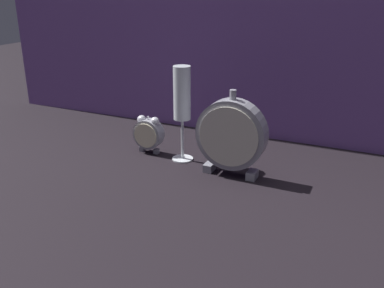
% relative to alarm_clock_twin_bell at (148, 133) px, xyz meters
% --- Properties ---
extents(ground_plane, '(4.00, 4.00, 0.00)m').
position_rel_alarm_clock_twin_bell_xyz_m(ground_plane, '(0.12, -0.10, -0.05)').
color(ground_plane, black).
extents(alarm_clock_twin_bell, '(0.07, 0.03, 0.09)m').
position_rel_alarm_clock_twin_bell_xyz_m(alarm_clock_twin_bell, '(0.00, 0.00, 0.00)').
color(alarm_clock_twin_bell, gray).
rests_on(alarm_clock_twin_bell, ground_plane).
extents(mantel_clock_silver, '(0.15, 0.04, 0.19)m').
position_rel_alarm_clock_twin_bell_xyz_m(mantel_clock_silver, '(0.23, -0.04, 0.04)').
color(mantel_clock_silver, gray).
rests_on(mantel_clock_silver, ground_plane).
extents(champagne_flute, '(0.05, 0.05, 0.22)m').
position_rel_alarm_clock_twin_bell_xyz_m(champagne_flute, '(0.10, -0.01, 0.09)').
color(champagne_flute, silver).
rests_on(champagne_flute, ground_plane).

